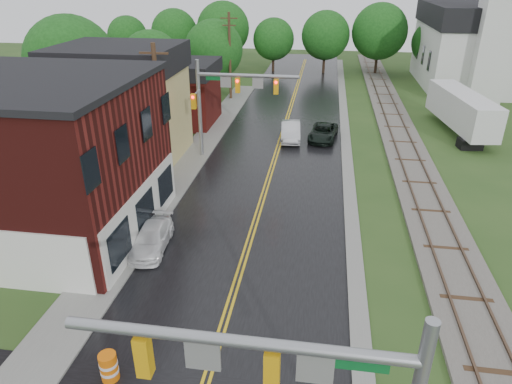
% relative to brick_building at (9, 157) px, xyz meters
% --- Properties ---
extents(main_road, '(10.00, 90.00, 0.02)m').
position_rel_brick_building_xyz_m(main_road, '(12.48, 15.00, -4.15)').
color(main_road, black).
rests_on(main_road, ground).
extents(curb_right, '(0.80, 70.00, 0.12)m').
position_rel_brick_building_xyz_m(curb_right, '(17.88, 20.00, -4.15)').
color(curb_right, gray).
rests_on(curb_right, ground).
extents(sidewalk_left, '(2.40, 50.00, 0.12)m').
position_rel_brick_building_xyz_m(sidewalk_left, '(6.28, 10.00, -4.15)').
color(sidewalk_left, gray).
rests_on(sidewalk_left, ground).
extents(brick_building, '(14.30, 10.30, 8.30)m').
position_rel_brick_building_xyz_m(brick_building, '(0.00, 0.00, 0.00)').
color(brick_building, '#49120F').
rests_on(brick_building, ground).
extents(yellow_house, '(8.00, 7.00, 6.40)m').
position_rel_brick_building_xyz_m(yellow_house, '(1.48, 11.00, -0.95)').
color(yellow_house, tan).
rests_on(yellow_house, ground).
extents(darkred_building, '(7.00, 6.00, 4.40)m').
position_rel_brick_building_xyz_m(darkred_building, '(2.48, 20.00, -1.95)').
color(darkred_building, '#3F0F0C').
rests_on(darkred_building, ground).
extents(church, '(10.40, 18.40, 20.00)m').
position_rel_brick_building_xyz_m(church, '(32.48, 38.74, 1.68)').
color(church, silver).
rests_on(church, ground).
extents(railroad, '(3.20, 80.00, 0.30)m').
position_rel_brick_building_xyz_m(railroad, '(22.48, 20.00, -4.05)').
color(railroad, '#59544C').
rests_on(railroad, ground).
extents(traffic_signal_far, '(7.34, 0.43, 7.20)m').
position_rel_brick_building_xyz_m(traffic_signal_far, '(9.01, 12.00, 0.82)').
color(traffic_signal_far, gray).
rests_on(traffic_signal_far, ground).
extents(utility_pole_b, '(1.80, 0.28, 9.00)m').
position_rel_brick_building_xyz_m(utility_pole_b, '(5.68, 7.00, 0.57)').
color(utility_pole_b, '#382616').
rests_on(utility_pole_b, ground).
extents(utility_pole_c, '(1.80, 0.28, 9.00)m').
position_rel_brick_building_xyz_m(utility_pole_c, '(5.68, 29.00, 0.57)').
color(utility_pole_c, '#382616').
rests_on(utility_pole_c, ground).
extents(tree_left_b, '(7.60, 7.60, 9.69)m').
position_rel_brick_building_xyz_m(tree_left_b, '(-5.36, 16.90, 1.57)').
color(tree_left_b, black).
rests_on(tree_left_b, ground).
extents(tree_left_c, '(6.00, 6.00, 7.65)m').
position_rel_brick_building_xyz_m(tree_left_c, '(-1.36, 24.90, 0.36)').
color(tree_left_c, black).
rests_on(tree_left_c, ground).
extents(tree_left_e, '(6.40, 6.40, 8.16)m').
position_rel_brick_building_xyz_m(tree_left_e, '(3.64, 30.90, 0.66)').
color(tree_left_e, black).
rests_on(tree_left_e, ground).
extents(suv_dark, '(2.64, 4.75, 1.26)m').
position_rel_brick_building_xyz_m(suv_dark, '(15.98, 17.09, -3.52)').
color(suv_dark, black).
rests_on(suv_dark, ground).
extents(sedan_silver, '(1.94, 4.57, 1.47)m').
position_rel_brick_building_xyz_m(sedan_silver, '(13.28, 16.70, -3.42)').
color(sedan_silver, '#BABBC0').
rests_on(sedan_silver, ground).
extents(pickup_white, '(1.95, 4.13, 1.16)m').
position_rel_brick_building_xyz_m(pickup_white, '(7.68, -0.99, -3.57)').
color(pickup_white, white).
rests_on(pickup_white, ground).
extents(semi_trailer, '(3.80, 10.96, 3.49)m').
position_rel_brick_building_xyz_m(semi_trailer, '(27.59, 20.66, -2.05)').
color(semi_trailer, black).
rests_on(semi_trailer, ground).
extents(construction_barrel, '(0.80, 0.80, 1.10)m').
position_rel_brick_building_xyz_m(construction_barrel, '(9.16, -9.14, -3.60)').
color(construction_barrel, orange).
rests_on(construction_barrel, ground).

